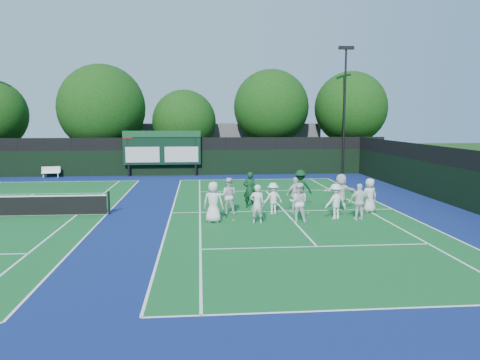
{
  "coord_description": "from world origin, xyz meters",
  "views": [
    {
      "loc": [
        -4.12,
        -21.18,
        4.53
      ],
      "look_at": [
        -2.0,
        3.0,
        1.3
      ],
      "focal_mm": 35.0,
      "sensor_mm": 36.0,
      "label": 1
    }
  ],
  "objects": [
    {
      "name": "player_back_3",
      "position": [
        2.74,
        0.8,
        0.92
      ],
      "size": [
        1.75,
        0.68,
        1.84
      ],
      "primitive_type": "imported",
      "rotation": [
        0.0,
        0.0,
        3.22
      ],
      "color": "white",
      "rests_on": "ground"
    },
    {
      "name": "tree_b",
      "position": [
        -12.1,
        19.58,
        5.17
      ],
      "size": [
        7.3,
        7.3,
        9.01
      ],
      "color": "black",
      "rests_on": "ground"
    },
    {
      "name": "tennis_ball_0",
      "position": [
        -2.64,
        -0.97,
        0.03
      ],
      "size": [
        0.07,
        0.07,
        0.07
      ],
      "primitive_type": "sphere",
      "color": "yellow",
      "rests_on": "ground"
    },
    {
      "name": "scoreboard",
      "position": [
        -7.01,
        15.59,
        2.19
      ],
      "size": [
        6.0,
        0.21,
        3.55
      ],
      "color": "black",
      "rests_on": "ground"
    },
    {
      "name": "ground",
      "position": [
        0.0,
        0.0,
        0.0
      ],
      "size": [
        120.0,
        120.0,
        0.0
      ],
      "primitive_type": "plane",
      "color": "#16390F",
      "rests_on": "ground"
    },
    {
      "name": "player_front_1",
      "position": [
        -1.65,
        -1.51,
        0.85
      ],
      "size": [
        0.66,
        0.46,
        1.7
      ],
      "primitive_type": "imported",
      "rotation": [
        0.0,
        0.0,
        3.05
      ],
      "color": "white",
      "rests_on": "ground"
    },
    {
      "name": "court_apron",
      "position": [
        -6.0,
        1.0,
        0.0
      ],
      "size": [
        34.0,
        32.0,
        0.01
      ],
      "primitive_type": "cube",
      "color": "navy",
      "rests_on": "ground"
    },
    {
      "name": "coach_left",
      "position": [
        -1.58,
        2.08,
        0.92
      ],
      "size": [
        0.69,
        0.47,
        1.83
      ],
      "primitive_type": "imported",
      "rotation": [
        0.0,
        0.0,
        3.1
      ],
      "color": "#0F381B",
      "rests_on": "ground"
    },
    {
      "name": "tree_d",
      "position": [
        2.31,
        19.58,
        5.29
      ],
      "size": [
        6.5,
        6.5,
        8.71
      ],
      "color": "black",
      "rests_on": "ground"
    },
    {
      "name": "clubhouse",
      "position": [
        -2.0,
        24.0,
        2.0
      ],
      "size": [
        18.0,
        6.0,
        4.0
      ],
      "primitive_type": "cube",
      "color": "#5D5C62",
      "rests_on": "ground"
    },
    {
      "name": "player_front_2",
      "position": [
        0.19,
        -1.37,
        0.87
      ],
      "size": [
        1.01,
        0.89,
        1.74
      ],
      "primitive_type": "imported",
      "rotation": [
        0.0,
        0.0,
        2.81
      ],
      "color": "white",
      "rests_on": "ground"
    },
    {
      "name": "tree_e",
      "position": [
        9.43,
        19.58,
        5.24
      ],
      "size": [
        6.37,
        6.37,
        8.6
      ],
      "color": "black",
      "rests_on": "ground"
    },
    {
      "name": "player_front_4",
      "position": [
        2.98,
        -1.22,
        0.82
      ],
      "size": [
        0.98,
        0.45,
        1.64
      ],
      "primitive_type": "imported",
      "rotation": [
        0.0,
        0.0,
        3.09
      ],
      "color": "white",
      "rests_on": "ground"
    },
    {
      "name": "player_back_1",
      "position": [
        -0.66,
        0.42,
        0.75
      ],
      "size": [
        1.09,
        0.81,
        1.5
      ],
      "primitive_type": "imported",
      "rotation": [
        0.0,
        0.0,
        3.44
      ],
      "color": "white",
      "rests_on": "ground"
    },
    {
      "name": "player_back_4",
      "position": [
        4.04,
        0.37,
        0.83
      ],
      "size": [
        0.92,
        0.73,
        1.65
      ],
      "primitive_type": "imported",
      "rotation": [
        0.0,
        0.0,
        3.42
      ],
      "color": "silver",
      "rests_on": "ground"
    },
    {
      "name": "tennis_ball_4",
      "position": [
        0.91,
        2.33,
        0.03
      ],
      "size": [
        0.07,
        0.07,
        0.07
      ],
      "primitive_type": "sphere",
      "color": "yellow",
      "rests_on": "ground"
    },
    {
      "name": "tree_c",
      "position": [
        -5.22,
        19.58,
        4.06
      ],
      "size": [
        5.45,
        5.45,
        6.93
      ],
      "color": "black",
      "rests_on": "ground"
    },
    {
      "name": "light_pole_right",
      "position": [
        7.5,
        15.7,
        6.3
      ],
      "size": [
        1.2,
        0.3,
        10.12
      ],
      "color": "black",
      "rests_on": "ground"
    },
    {
      "name": "back_fence",
      "position": [
        -6.0,
        16.0,
        1.36
      ],
      "size": [
        34.0,
        0.08,
        3.0
      ],
      "color": "black",
      "rests_on": "ground"
    },
    {
      "name": "tennis_ball_5",
      "position": [
        1.05,
        0.4,
        0.03
      ],
      "size": [
        0.07,
        0.07,
        0.07
      ],
      "primitive_type": "sphere",
      "color": "yellow",
      "rests_on": "ground"
    },
    {
      "name": "near_court",
      "position": [
        0.0,
        1.0,
        0.01
      ],
      "size": [
        11.05,
        23.85,
        0.01
      ],
      "color": "#135D26",
      "rests_on": "ground"
    },
    {
      "name": "player_front_3",
      "position": [
        1.97,
        -0.94,
        0.8
      ],
      "size": [
        1.18,
        0.92,
        1.61
      ],
      "primitive_type": "imported",
      "rotation": [
        0.0,
        0.0,
        3.49
      ],
      "color": "white",
      "rests_on": "ground"
    },
    {
      "name": "bench",
      "position": [
        -15.42,
        15.36,
        0.46
      ],
      "size": [
        1.38,
        0.62,
        0.85
      ],
      "color": "white",
      "rests_on": "ground"
    },
    {
      "name": "player_back_0",
      "position": [
        -2.77,
        0.59,
        0.87
      ],
      "size": [
        0.96,
        0.81,
        1.74
      ],
      "primitive_type": "imported",
      "rotation": [
        0.0,
        0.0,
        2.95
      ],
      "color": "silver",
      "rests_on": "ground"
    },
    {
      "name": "divider_fence_right",
      "position": [
        9.0,
        1.0,
        1.36
      ],
      "size": [
        0.08,
        32.0,
        3.0
      ],
      "color": "black",
      "rests_on": "ground"
    },
    {
      "name": "player_front_0",
      "position": [
        -3.53,
        -1.13,
        0.9
      ],
      "size": [
        0.98,
        0.74,
        1.8
      ],
      "primitive_type": "imported",
      "rotation": [
        0.0,
        0.0,
        2.93
      ],
      "color": "white",
      "rests_on": "ground"
    },
    {
      "name": "player_back_2",
      "position": [
        0.48,
        0.7,
        0.86
      ],
      "size": [
        1.09,
        0.72,
        1.71
      ],
      "primitive_type": "imported",
      "rotation": [
        0.0,
        0.0,
        3.47
      ],
      "color": "silver",
      "rests_on": "ground"
    },
    {
      "name": "coach_right",
      "position": [
        1.08,
        2.38,
        0.94
      ],
      "size": [
        1.25,
        0.77,
        1.87
      ],
      "primitive_type": "imported",
      "rotation": [
        0.0,
        0.0,
        3.08
      ],
      "color": "#0E3319",
      "rests_on": "ground"
    },
    {
      "name": "tennis_ball_2",
      "position": [
        2.2,
        0.81,
        0.03
      ],
      "size": [
        0.07,
        0.07,
        0.07
      ],
      "primitive_type": "sphere",
      "color": "yellow",
      "rests_on": "ground"
    }
  ]
}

